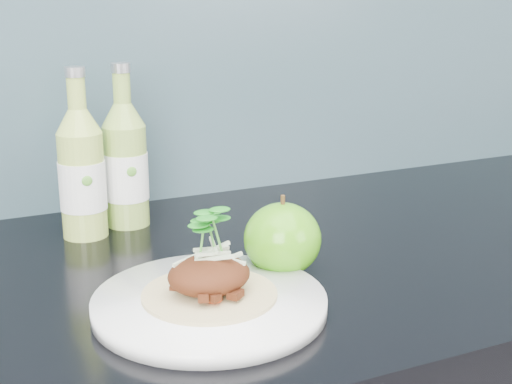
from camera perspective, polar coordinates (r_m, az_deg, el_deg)
dinner_plate at (r=0.73m, az=-3.73°, el=-8.87°), size 0.26×0.26×0.02m
pork_taco at (r=0.72m, az=-3.78°, el=-6.29°), size 0.14×0.14×0.09m
green_apple at (r=0.81m, az=2.13°, el=-3.78°), size 0.10×0.10×0.09m
cider_bottle_left at (r=0.95m, az=-13.76°, el=1.42°), size 0.06×0.06×0.22m
cider_bottle_right at (r=0.98m, az=-10.39°, el=2.12°), size 0.07×0.07×0.22m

